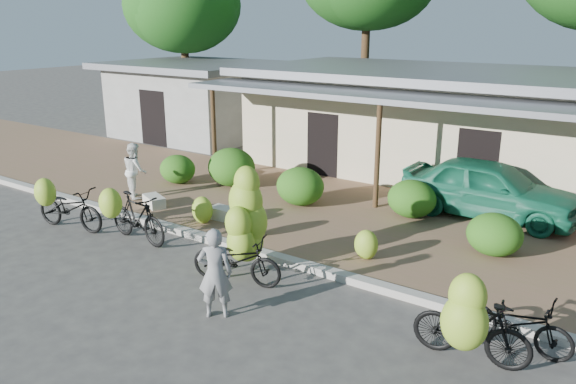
{
  "coord_description": "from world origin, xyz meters",
  "views": [
    {
      "loc": [
        6.07,
        -6.78,
        4.83
      ],
      "look_at": [
        -0.66,
        2.99,
        1.2
      ],
      "focal_mm": 35.0,
      "sensor_mm": 36.0,
      "label": 1
    }
  ],
  "objects_px": {
    "bike_left": "(134,216)",
    "sack_far": "(154,201)",
    "bystander": "(135,170)",
    "teal_van": "(490,189)",
    "bike_center": "(242,235)",
    "bike_far_right": "(516,322)",
    "bike_right": "(470,324)",
    "sack_near": "(226,214)",
    "tree_back_left": "(181,3)",
    "vendor": "(215,273)",
    "bike_far_left": "(68,207)"
  },
  "relations": [
    {
      "from": "tree_back_left",
      "to": "bike_right",
      "type": "relative_size",
      "value": 4.37
    },
    {
      "from": "vendor",
      "to": "tree_back_left",
      "type": "bearing_deg",
      "value": -79.96
    },
    {
      "from": "vendor",
      "to": "bystander",
      "type": "relative_size",
      "value": 1.04
    },
    {
      "from": "bystander",
      "to": "bike_right",
      "type": "bearing_deg",
      "value": -164.4
    },
    {
      "from": "bike_far_left",
      "to": "sack_near",
      "type": "height_order",
      "value": "bike_far_left"
    },
    {
      "from": "bike_left",
      "to": "vendor",
      "type": "xyz_separation_m",
      "value": [
        3.73,
        -1.47,
        0.16
      ]
    },
    {
      "from": "tree_back_left",
      "to": "bike_far_right",
      "type": "xyz_separation_m",
      "value": [
        18.33,
        -11.69,
        -5.18
      ]
    },
    {
      "from": "bike_right",
      "to": "sack_near",
      "type": "relative_size",
      "value": 2.07
    },
    {
      "from": "bike_left",
      "to": "teal_van",
      "type": "relative_size",
      "value": 0.45
    },
    {
      "from": "bike_center",
      "to": "teal_van",
      "type": "distance_m",
      "value": 6.69
    },
    {
      "from": "bike_left",
      "to": "sack_near",
      "type": "bearing_deg",
      "value": -19.39
    },
    {
      "from": "tree_back_left",
      "to": "vendor",
      "type": "distance_m",
      "value": 20.0
    },
    {
      "from": "bystander",
      "to": "sack_far",
      "type": "bearing_deg",
      "value": -166.02
    },
    {
      "from": "tree_back_left",
      "to": "teal_van",
      "type": "height_order",
      "value": "tree_back_left"
    },
    {
      "from": "bike_far_left",
      "to": "bystander",
      "type": "xyz_separation_m",
      "value": [
        -0.41,
        2.44,
        0.31
      ]
    },
    {
      "from": "bike_center",
      "to": "bike_far_right",
      "type": "xyz_separation_m",
      "value": [
        5.02,
        0.39,
        -0.42
      ]
    },
    {
      "from": "tree_back_left",
      "to": "teal_van",
      "type": "relative_size",
      "value": 1.79
    },
    {
      "from": "bike_far_left",
      "to": "vendor",
      "type": "height_order",
      "value": "vendor"
    },
    {
      "from": "bystander",
      "to": "vendor",
      "type": "bearing_deg",
      "value": 179.92
    },
    {
      "from": "sack_far",
      "to": "bystander",
      "type": "xyz_separation_m",
      "value": [
        -1.02,
        0.3,
        0.63
      ]
    },
    {
      "from": "bike_left",
      "to": "sack_far",
      "type": "relative_size",
      "value": 2.56
    },
    {
      "from": "bike_right",
      "to": "sack_near",
      "type": "xyz_separation_m",
      "value": [
        -6.78,
        2.6,
        -0.43
      ]
    },
    {
      "from": "sack_far",
      "to": "teal_van",
      "type": "xyz_separation_m",
      "value": [
        7.49,
        4.17,
        0.59
      ]
    },
    {
      "from": "tree_back_left",
      "to": "bike_center",
      "type": "bearing_deg",
      "value": -42.23
    },
    {
      "from": "vendor",
      "to": "teal_van",
      "type": "bearing_deg",
      "value": -143.84
    },
    {
      "from": "bike_far_left",
      "to": "bike_right",
      "type": "distance_m",
      "value": 9.65
    },
    {
      "from": "bystander",
      "to": "teal_van",
      "type": "xyz_separation_m",
      "value": [
        8.51,
        3.87,
        -0.04
      ]
    },
    {
      "from": "tree_back_left",
      "to": "sack_far",
      "type": "distance_m",
      "value": 14.58
    },
    {
      "from": "vendor",
      "to": "sack_near",
      "type": "bearing_deg",
      "value": -87.35
    },
    {
      "from": "sack_far",
      "to": "vendor",
      "type": "height_order",
      "value": "vendor"
    },
    {
      "from": "teal_van",
      "to": "bike_center",
      "type": "bearing_deg",
      "value": 153.98
    },
    {
      "from": "bike_far_left",
      "to": "bike_center",
      "type": "height_order",
      "value": "bike_center"
    },
    {
      "from": "bike_far_left",
      "to": "sack_near",
      "type": "bearing_deg",
      "value": -58.45
    },
    {
      "from": "tree_back_left",
      "to": "sack_far",
      "type": "bearing_deg",
      "value": -49.31
    },
    {
      "from": "sack_far",
      "to": "vendor",
      "type": "bearing_deg",
      "value": -32.73
    },
    {
      "from": "sack_far",
      "to": "sack_near",
      "type": "bearing_deg",
      "value": 7.07
    },
    {
      "from": "bike_left",
      "to": "bike_right",
      "type": "distance_m",
      "value": 7.73
    },
    {
      "from": "bike_far_right",
      "to": "vendor",
      "type": "bearing_deg",
      "value": 115.85
    },
    {
      "from": "sack_near",
      "to": "vendor",
      "type": "relative_size",
      "value": 0.53
    },
    {
      "from": "bike_far_left",
      "to": "bike_left",
      "type": "relative_size",
      "value": 1.08
    },
    {
      "from": "bike_far_right",
      "to": "teal_van",
      "type": "distance_m",
      "value": 5.93
    },
    {
      "from": "bike_center",
      "to": "bike_far_right",
      "type": "bearing_deg",
      "value": -100.47
    },
    {
      "from": "bike_center",
      "to": "bike_right",
      "type": "relative_size",
      "value": 1.24
    },
    {
      "from": "bike_left",
      "to": "sack_far",
      "type": "bearing_deg",
      "value": 41.65
    },
    {
      "from": "sack_near",
      "to": "teal_van",
      "type": "height_order",
      "value": "teal_van"
    },
    {
      "from": "bike_far_left",
      "to": "sack_far",
      "type": "relative_size",
      "value": 2.76
    },
    {
      "from": "vendor",
      "to": "bystander",
      "type": "height_order",
      "value": "bystander"
    },
    {
      "from": "sack_far",
      "to": "bike_center",
      "type": "bearing_deg",
      "value": -21.92
    },
    {
      "from": "tree_back_left",
      "to": "bystander",
      "type": "bearing_deg",
      "value": -51.92
    },
    {
      "from": "bike_right",
      "to": "teal_van",
      "type": "relative_size",
      "value": 0.41
    }
  ]
}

